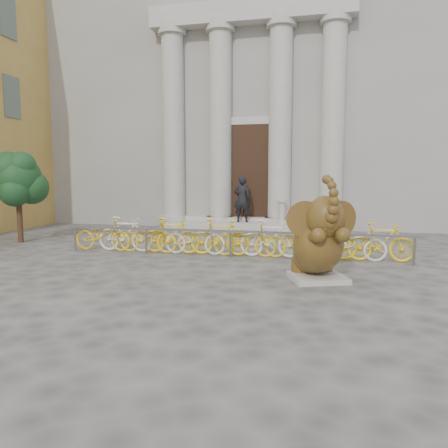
% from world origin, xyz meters
% --- Properties ---
extents(ground, '(80.00, 80.00, 0.00)m').
position_xyz_m(ground, '(0.00, 0.00, 0.00)').
color(ground, '#474442').
rests_on(ground, ground).
extents(classical_building, '(22.00, 10.70, 12.00)m').
position_xyz_m(classical_building, '(0.00, 14.93, 5.98)').
color(classical_building, gray).
rests_on(classical_building, ground).
extents(entrance_steps, '(6.00, 1.20, 0.36)m').
position_xyz_m(entrance_steps, '(0.00, 9.40, 0.18)').
color(entrance_steps, '#A8A59E').
rests_on(entrance_steps, ground).
extents(elephant_statue, '(1.46, 1.73, 2.18)m').
position_xyz_m(elephant_statue, '(2.82, 1.47, 0.79)').
color(elephant_statue, '#A8A59E').
rests_on(elephant_statue, ground).
extents(bike_rack, '(9.59, 0.53, 1.00)m').
position_xyz_m(bike_rack, '(0.49, 3.87, 0.50)').
color(bike_rack, slate).
rests_on(bike_rack, ground).
extents(tree, '(1.69, 1.54, 2.93)m').
position_xyz_m(tree, '(-6.70, 4.67, 2.04)').
color(tree, '#332114').
rests_on(tree, ground).
extents(pedestrian, '(0.71, 0.51, 1.80)m').
position_xyz_m(pedestrian, '(-0.17, 9.05, 1.26)').
color(pedestrian, black).
rests_on(pedestrian, entrance_steps).
extents(balustrade_post, '(0.36, 0.36, 0.89)m').
position_xyz_m(balustrade_post, '(1.38, 9.10, 0.77)').
color(balustrade_post, '#A8A59E').
rests_on(balustrade_post, entrance_steps).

